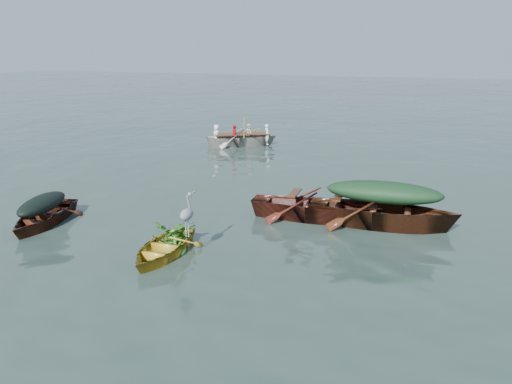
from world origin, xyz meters
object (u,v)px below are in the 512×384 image
at_px(dark_covered_boat, 45,225).
at_px(open_wooden_boat, 315,220).
at_px(green_tarp_boat, 381,227).
at_px(heron, 187,221).
at_px(yellow_dinghy, 163,256).
at_px(rowed_boat, 242,146).

bearing_deg(dark_covered_boat, open_wooden_boat, 12.22).
xyz_separation_m(dark_covered_boat, open_wooden_boat, (6.09, 2.74, 0.00)).
relative_size(green_tarp_boat, heron, 5.37).
xyz_separation_m(yellow_dinghy, green_tarp_boat, (4.00, 3.45, 0.00)).
height_order(yellow_dinghy, green_tarp_boat, green_tarp_boat).
distance_m(yellow_dinghy, dark_covered_boat, 3.77).
xyz_separation_m(green_tarp_boat, rowed_boat, (-7.14, 8.33, 0.00)).
distance_m(rowed_boat, heron, 12.29).
relative_size(green_tarp_boat, open_wooden_boat, 1.09).
bearing_deg(rowed_boat, open_wooden_boat, -178.64).
bearing_deg(heron, open_wooden_boat, 57.37).
bearing_deg(dark_covered_boat, green_tarp_boat, 8.13).
bearing_deg(rowed_boat, dark_covered_boat, 145.16).
distance_m(yellow_dinghy, rowed_boat, 12.19).
distance_m(dark_covered_boat, green_tarp_boat, 8.22).
bearing_deg(dark_covered_boat, yellow_dinghy, -21.44).
bearing_deg(rowed_boat, green_tarp_boat, -171.29).
relative_size(dark_covered_boat, heron, 3.52).
relative_size(open_wooden_boat, heron, 4.92).
bearing_deg(yellow_dinghy, open_wooden_boat, 51.28).
xyz_separation_m(yellow_dinghy, open_wooden_boat, (2.37, 3.36, 0.00)).
bearing_deg(green_tarp_boat, dark_covered_boat, 107.10).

